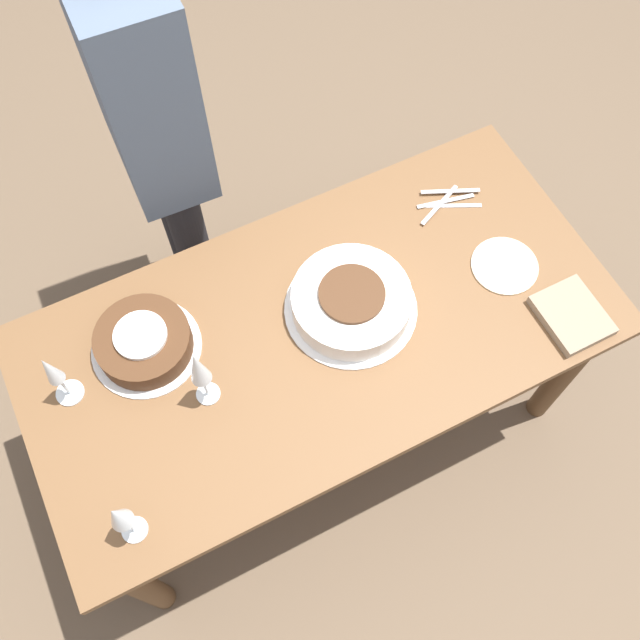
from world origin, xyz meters
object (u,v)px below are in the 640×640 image
(cake_center_white, at_px, (351,302))
(wine_glass_far, at_px, (52,373))
(wine_glass_extra, at_px, (119,517))
(cake_front_chocolate, at_px, (144,342))
(wine_glass_near, at_px, (198,369))
(person_cutting, at_px, (149,114))

(cake_center_white, distance_m, wine_glass_far, 0.75)
(wine_glass_extra, bearing_deg, cake_front_chocolate, -113.83)
(cake_front_chocolate, relative_size, wine_glass_far, 1.36)
(wine_glass_near, distance_m, wine_glass_extra, 0.36)
(wine_glass_far, bearing_deg, wine_glass_near, 152.88)
(cake_front_chocolate, height_order, wine_glass_extra, wine_glass_extra)
(wine_glass_near, xyz_separation_m, wine_glass_extra, (0.28, 0.23, -0.01))
(cake_center_white, relative_size, person_cutting, 0.23)
(wine_glass_near, bearing_deg, wine_glass_extra, 39.72)
(wine_glass_near, height_order, wine_glass_extra, wine_glass_near)
(wine_glass_extra, bearing_deg, wine_glass_far, -85.64)
(wine_glass_near, distance_m, person_cutting, 0.74)
(cake_front_chocolate, xyz_separation_m, wine_glass_near, (-0.09, 0.19, 0.13))
(cake_center_white, relative_size, wine_glass_near, 1.47)
(wine_glass_far, bearing_deg, cake_front_chocolate, -171.87)
(wine_glass_near, bearing_deg, person_cutting, -102.65)
(cake_front_chocolate, distance_m, person_cutting, 0.62)
(cake_front_chocolate, bearing_deg, wine_glass_far, 8.13)
(cake_center_white, height_order, wine_glass_extra, wine_glass_extra)
(wine_glass_far, bearing_deg, cake_center_white, 171.93)
(wine_glass_extra, xyz_separation_m, person_cutting, (-0.44, -0.95, 0.07))
(cake_center_white, relative_size, wine_glass_extra, 1.67)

